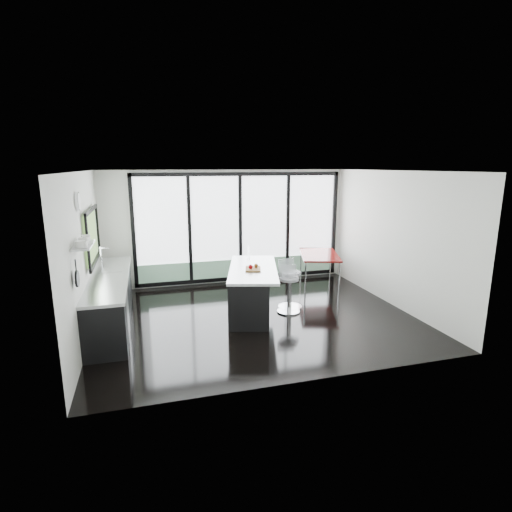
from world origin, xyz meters
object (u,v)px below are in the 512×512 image
object	(u,v)px
red_table	(319,270)
bar_stool_far	(290,290)
island	(250,289)
bar_stool_near	(289,295)

from	to	relation	value
red_table	bar_stool_far	bearing A→B (deg)	-133.99
island	bar_stool_near	bearing A→B (deg)	-22.46
island	bar_stool_far	xyz separation A→B (m)	(0.85, -0.07, -0.07)
bar_stool_near	red_table	distance (m)	1.99
bar_stool_near	bar_stool_far	xyz separation A→B (m)	(0.12, 0.23, 0.03)
bar_stool_far	red_table	distance (m)	1.74
bar_stool_near	bar_stool_far	distance (m)	0.26
bar_stool_far	red_table	xyz separation A→B (m)	(1.21, 1.25, 0.01)
island	red_table	size ratio (longest dim) A/B	1.57
island	red_table	world-z (taller)	island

